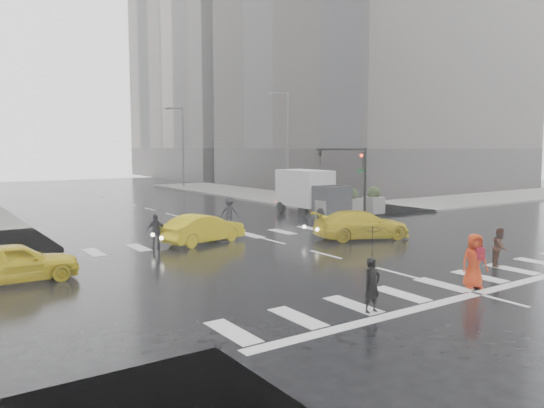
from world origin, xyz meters
TOP-DOWN VIEW (x-y plane):
  - ground at (0.00, 0.00)m, footprint 120.00×120.00m
  - sidewalk_ne at (19.50, 17.50)m, footprint 35.00×35.00m
  - building_ne at (29.00, 27.00)m, footprint 26.05×26.05m
  - building_ne_far at (29.00, 56.00)m, footprint 26.05×26.05m
  - road_markings at (0.00, 0.00)m, footprint 18.00×48.00m
  - traffic_signal_pole at (9.01, 8.01)m, footprint 4.45×0.42m
  - street_lamp_near at (10.87, 18.00)m, footprint 2.15×0.22m
  - street_lamp_far at (10.87, 38.00)m, footprint 2.15×0.22m
  - planter_west at (7.00, 8.20)m, footprint 1.10×1.10m
  - planter_mid at (9.00, 8.20)m, footprint 1.10×1.10m
  - planter_east at (11.00, 8.20)m, footprint 1.10×1.10m
  - pedestrian_black at (-4.04, -6.80)m, footprint 0.96×0.98m
  - pedestrian_brown at (4.05, -5.45)m, footprint 0.84×0.74m
  - pedestrian_orange at (0.53, -6.80)m, footprint 1.03×0.89m
  - pedestrian_far_a at (-5.39, 5.37)m, footprint 0.99×0.69m
  - pedestrian_far_b at (0.49, 9.06)m, footprint 1.22×1.18m
  - taxi_front at (-11.63, 2.22)m, footprint 4.08×1.69m
  - taxi_mid at (-3.04, 5.36)m, footprint 4.41×2.41m
  - taxi_rear at (4.00, 2.00)m, footprint 4.67×3.20m
  - box_truck at (7.50, 10.41)m, footprint 2.12×5.65m

SIDE VIEW (x-z plane):
  - ground at x=0.00m, z-range 0.00..0.00m
  - road_markings at x=0.00m, z-range 0.00..0.01m
  - sidewalk_ne at x=19.50m, z-range 0.00..0.15m
  - taxi_mid at x=-3.04m, z-range 0.00..1.38m
  - taxi_front at x=-11.63m, z-range 0.00..1.38m
  - taxi_rear at x=4.00m, z-range 0.00..1.40m
  - pedestrian_brown at x=4.05m, z-range 0.00..1.47m
  - pedestrian_far_a at x=-5.39m, z-range 0.00..1.55m
  - pedestrian_far_b at x=0.49m, z-range 0.00..1.69m
  - pedestrian_orange at x=0.53m, z-range 0.01..1.78m
  - planter_west at x=7.00m, z-range 0.08..1.88m
  - planter_mid at x=9.00m, z-range 0.08..1.88m
  - planter_east at x=11.00m, z-range 0.08..1.88m
  - box_truck at x=7.50m, z-range 0.10..3.10m
  - pedestrian_black at x=-4.04m, z-range 0.44..2.87m
  - traffic_signal_pole at x=9.01m, z-range 0.97..5.47m
  - street_lamp_near at x=10.87m, z-range 0.45..9.45m
  - street_lamp_far at x=10.87m, z-range 0.45..9.45m
  - building_ne_far at x=29.00m, z-range -1.73..34.27m
  - building_ne at x=29.00m, z-range -1.79..40.21m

